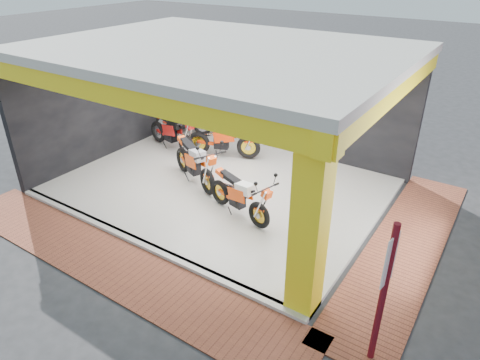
# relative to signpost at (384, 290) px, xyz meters

# --- Properties ---
(ground) EXTENTS (80.00, 80.00, 0.00)m
(ground) POSITION_rel_signpost_xyz_m (-5.10, 1.14, -1.36)
(ground) COLOR #2D2D30
(ground) RESTS_ON ground
(showroom_floor) EXTENTS (8.00, 6.00, 0.10)m
(showroom_floor) POSITION_rel_signpost_xyz_m (-5.10, 3.14, -1.31)
(showroom_floor) COLOR white
(showroom_floor) RESTS_ON ground
(showroom_ceiling) EXTENTS (8.40, 6.40, 0.20)m
(showroom_ceiling) POSITION_rel_signpost_xyz_m (-5.10, 3.14, 2.24)
(showroom_ceiling) COLOR beige
(showroom_ceiling) RESTS_ON corner_column
(back_wall) EXTENTS (8.20, 0.20, 3.50)m
(back_wall) POSITION_rel_signpost_xyz_m (-5.10, 6.24, 0.39)
(back_wall) COLOR black
(back_wall) RESTS_ON ground
(left_wall) EXTENTS (0.20, 6.20, 3.50)m
(left_wall) POSITION_rel_signpost_xyz_m (-9.20, 3.14, 0.39)
(left_wall) COLOR black
(left_wall) RESTS_ON ground
(corner_column) EXTENTS (0.50, 0.50, 3.50)m
(corner_column) POSITION_rel_signpost_xyz_m (-1.35, 0.39, 0.39)
(corner_column) COLOR yellow
(corner_column) RESTS_ON ground
(header_beam_front) EXTENTS (8.40, 0.30, 0.40)m
(header_beam_front) POSITION_rel_signpost_xyz_m (-5.10, 0.14, 1.94)
(header_beam_front) COLOR yellow
(header_beam_front) RESTS_ON corner_column
(header_beam_right) EXTENTS (0.30, 6.40, 0.40)m
(header_beam_right) POSITION_rel_signpost_xyz_m (-1.10, 3.14, 1.94)
(header_beam_right) COLOR yellow
(header_beam_right) RESTS_ON corner_column
(floor_kerb) EXTENTS (8.00, 0.20, 0.10)m
(floor_kerb) POSITION_rel_signpost_xyz_m (-5.10, 0.12, -1.31)
(floor_kerb) COLOR white
(floor_kerb) RESTS_ON ground
(paver_front) EXTENTS (9.00, 1.40, 0.03)m
(paver_front) POSITION_rel_signpost_xyz_m (-5.10, -0.66, -1.34)
(paver_front) COLOR brown
(paver_front) RESTS_ON ground
(paver_right) EXTENTS (1.40, 7.00, 0.03)m
(paver_right) POSITION_rel_signpost_xyz_m (-0.30, 3.14, -1.34)
(paver_right) COLOR brown
(paver_right) RESTS_ON ground
(signpost) EXTENTS (0.10, 0.35, 2.48)m
(signpost) POSITION_rel_signpost_xyz_m (0.00, 0.00, 0.00)
(signpost) COLOR maroon
(signpost) RESTS_ON ground
(moto_hero) EXTENTS (2.23, 1.30, 1.28)m
(moto_hero) POSITION_rel_signpost_xyz_m (-3.20, 1.95, -0.62)
(moto_hero) COLOR #FF480A
(moto_hero) RESTS_ON showroom_floor
(moto_row_a) EXTENTS (2.46, 1.77, 1.42)m
(moto_row_a) POSITION_rel_signpost_xyz_m (-5.06, 2.53, -0.55)
(moto_row_a) COLOR #FF4C0A
(moto_row_a) RESTS_ON showroom_floor
(moto_row_b) EXTENTS (2.45, 1.36, 1.41)m
(moto_row_b) POSITION_rel_signpost_xyz_m (-7.01, 4.03, -0.55)
(moto_row_b) COLOR red
(moto_row_b) RESTS_ON showroom_floor
(moto_row_c) EXTENTS (2.53, 1.69, 1.45)m
(moto_row_c) POSITION_rel_signpost_xyz_m (-5.36, 4.90, -0.53)
(moto_row_c) COLOR #E83709
(moto_row_c) RESTS_ON showroom_floor
(moto_row_d) EXTENTS (2.23, 1.54, 1.28)m
(moto_row_d) POSITION_rel_signpost_xyz_m (-7.66, 5.64, -0.62)
(moto_row_d) COLOR red
(moto_row_d) RESTS_ON showroom_floor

